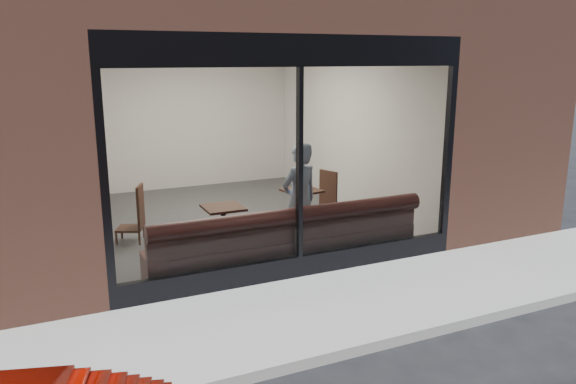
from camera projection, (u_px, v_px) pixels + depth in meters
name	position (u px, v px, depth m)	size (l,w,h in m)	color
ground	(385.00, 344.00, 5.86)	(120.00, 120.00, 0.00)	black
sidewalk_near	(337.00, 306.00, 6.74)	(40.00, 2.00, 0.01)	gray
kerb_near	(388.00, 341.00, 5.80)	(40.00, 0.10, 0.12)	gray
host_building_pier_right	(330.00, 111.00, 14.07)	(2.50, 12.00, 3.20)	brown
host_building_backfill	(154.00, 107.00, 15.18)	(5.00, 6.00, 3.20)	brown
cafe_floor	(228.00, 220.00, 10.26)	(6.00, 6.00, 0.00)	#2D2D30
cafe_ceiling	(224.00, 41.00, 9.52)	(6.00, 6.00, 0.00)	white
cafe_wall_back	(183.00, 118.00, 12.53)	(5.00, 5.00, 0.00)	silver
cafe_wall_left	(76.00, 143.00, 8.87)	(6.00, 6.00, 0.00)	silver
cafe_wall_right	(348.00, 127.00, 10.91)	(6.00, 6.00, 0.00)	silver
storefront_kick	(299.00, 266.00, 7.63)	(5.00, 0.10, 0.30)	black
storefront_header	(300.00, 50.00, 6.96)	(5.00, 0.10, 0.40)	black
storefront_mullion	(299.00, 165.00, 7.30)	(0.06, 0.10, 2.50)	black
storefront_glass	(300.00, 165.00, 7.28)	(4.80, 4.80, 0.00)	white
banquette	(287.00, 252.00, 7.96)	(4.00, 0.55, 0.45)	#331712
person	(300.00, 201.00, 8.23)	(0.63, 0.41, 1.73)	#869BB6
cafe_table_left	(223.00, 208.00, 8.34)	(0.57, 0.57, 0.04)	black
cafe_table_right	(302.00, 191.00, 9.40)	(0.56, 0.56, 0.04)	black
cafe_chair_left	(130.00, 228.00, 9.01)	(0.40, 0.40, 0.04)	black
cafe_chair_right	(321.00, 211.00, 10.03)	(0.41, 0.41, 0.04)	black
wall_poster	(85.00, 147.00, 8.08)	(0.02, 0.59, 0.78)	white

